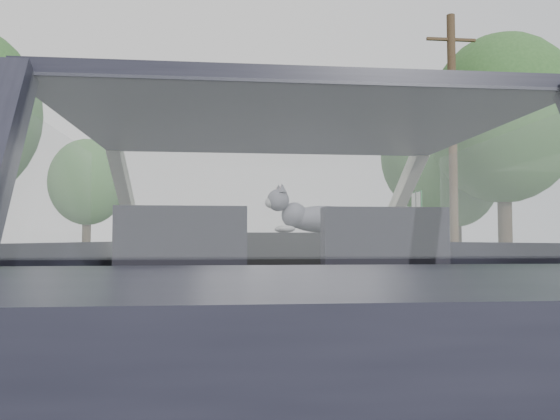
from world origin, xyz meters
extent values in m
cube|color=black|center=(0.00, 0.00, 0.72)|extent=(1.80, 4.00, 1.45)
cube|color=black|center=(0.00, 0.62, 0.85)|extent=(1.58, 0.45, 0.30)
cube|color=black|center=(-0.40, -0.29, 0.88)|extent=(0.50, 0.72, 0.42)
cube|color=black|center=(0.40, -0.29, 0.88)|extent=(0.50, 0.72, 0.42)
torus|color=black|center=(-0.40, 0.33, 0.92)|extent=(0.36, 0.36, 0.04)
ellipsoid|color=gray|center=(0.33, 0.59, 1.09)|extent=(0.64, 0.31, 0.27)
cube|color=#9499A0|center=(4.30, 10.00, 0.58)|extent=(0.05, 90.00, 0.32)
imported|color=silver|center=(-0.42, 16.86, 0.73)|extent=(2.02, 4.55, 1.46)
cube|color=#105321|center=(7.15, 17.82, 1.41)|extent=(0.14, 1.13, 2.82)
cylinder|color=brown|center=(7.81, 15.94, 4.52)|extent=(0.31, 0.31, 9.03)
camera|label=1|loc=(-0.24, -2.52, 0.96)|focal=35.00mm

